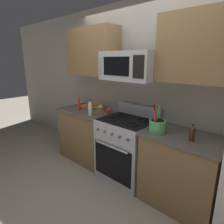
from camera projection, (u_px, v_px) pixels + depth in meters
name	position (u px, v px, depth m)	size (l,w,h in m)	color
ground_plane	(92.00, 199.00, 2.51)	(16.00, 16.00, 0.00)	gray
wall_back	(143.00, 91.00, 2.94)	(8.00, 0.10, 2.60)	#9E998E
counter_left	(88.00, 134.00, 3.48)	(1.02, 0.63, 0.91)	olive
range_oven	(127.00, 148.00, 2.89)	(0.76, 0.67, 1.09)	#B2B5BA
counter_right	(181.00, 171.00, 2.33)	(0.92, 0.63, 0.91)	olive
microwave	(130.00, 66.00, 2.59)	(0.79, 0.44, 0.39)	#B2B5BA
upper_cabinets_left	(92.00, 52.00, 3.23)	(1.01, 0.34, 0.76)	olive
upper_cabinets_right	(200.00, 48.00, 2.07)	(0.91, 0.34, 0.76)	olive
utensil_crock	(157.00, 125.00, 2.31)	(0.20, 0.20, 0.34)	#59AD66
fruit_basket	(100.00, 108.00, 3.27)	(0.25, 0.25, 0.11)	brown
apple_loose	(108.00, 111.00, 3.15)	(0.08, 0.08, 0.08)	red
cutting_board	(90.00, 106.00, 3.60)	(0.33, 0.26, 0.02)	orange
bottle_soy	(192.00, 133.00, 2.06)	(0.06, 0.06, 0.19)	#382314
bottle_hot_sauce	(79.00, 103.00, 3.34)	(0.05, 0.05, 0.25)	red
bottle_vinegar	(90.00, 108.00, 3.01)	(0.06, 0.06, 0.25)	silver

